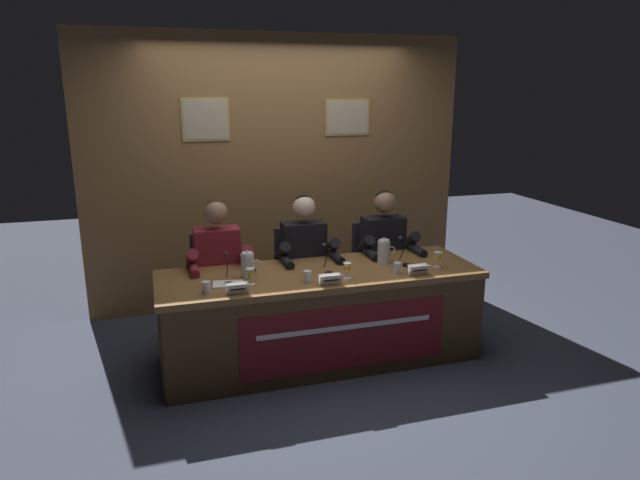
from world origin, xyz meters
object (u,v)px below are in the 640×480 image
juice_glass_center (347,268)px  water_cup_right (397,268)px  water_cup_left (206,288)px  microphone_right (404,256)px  microphone_center (327,264)px  water_pitcher_right_side (384,251)px  juice_glass_right (438,257)px  panelist_right (386,250)px  water_pitcher_left_side (248,265)px  nameplate_right (419,270)px  water_cup_center (307,277)px  conference_table (324,305)px  document_stack_left (228,284)px  chair_center (300,281)px  nameplate_left (237,289)px  chair_left (218,289)px  panelist_left (219,265)px  microphone_left (228,274)px  panelist_center (306,257)px  chair_right (377,274)px  juice_glass_left (251,273)px  nameplate_center (330,280)px

juice_glass_center → water_cup_right: (0.41, 0.01, -0.05)m
water_cup_left → microphone_right: size_ratio=0.39×
microphone_center → water_pitcher_right_side: bearing=13.3°
juice_glass_right → water_cup_left: bearing=-177.7°
water_cup_left → panelist_right: size_ratio=0.07×
water_pitcher_left_side → nameplate_right: bearing=-14.3°
juice_glass_center → water_pitcher_left_side: 0.74m
panelist_right → microphone_center: bearing=-146.6°
microphone_center → water_cup_center: bearing=-142.4°
conference_table → document_stack_left: document_stack_left is taller
chair_center → water_cup_center: chair_center is taller
nameplate_left → water_pitcher_left_side: 0.37m
conference_table → water_pitcher_left_side: bearing=167.6°
chair_left → nameplate_right: chair_left is taller
microphone_right → water_pitcher_left_side: bearing=177.6°
juice_glass_center → juice_glass_right: same height
chair_center → water_pitcher_right_side: size_ratio=4.38×
water_cup_right → water_pitcher_right_side: bearing=88.3°
chair_left → juice_glass_center: (0.87, -0.82, 0.36)m
panelist_right → document_stack_left: 1.54m
chair_left → water_cup_center: 1.03m
microphone_right → water_cup_left: bearing=-172.5°
chair_center → nameplate_right: (0.69, -0.89, 0.32)m
juice_glass_center → water_cup_center: juice_glass_center is taller
chair_left → chair_center: size_ratio=1.00×
chair_center → microphone_center: (0.04, -0.65, 0.35)m
panelist_left → nameplate_right: 1.58m
nameplate_left → chair_center: chair_center is taller
microphone_left → nameplate_right: (1.41, -0.22, -0.03)m
juice_glass_center → juice_glass_right: size_ratio=1.00×
nameplate_left → juice_glass_right: (1.61, 0.15, 0.05)m
conference_table → panelist_center: panelist_center is taller
chair_right → juice_glass_right: chair_right is taller
nameplate_left → water_pitcher_left_side: water_pitcher_left_side is taller
water_cup_left → chair_right: 1.85m
microphone_left → water_cup_center: microphone_left is taller
panelist_left → water_cup_center: 0.83m
chair_left → microphone_center: 1.07m
juice_glass_left → panelist_center: bearing=44.1°
water_cup_left → water_pitcher_left_side: 0.43m
juice_glass_center → panelist_right: panelist_right is taller
document_stack_left → microphone_right: bearing=3.1°
water_cup_center → panelist_right: size_ratio=0.07×
nameplate_center → chair_left: bearing=127.7°
water_cup_left → juice_glass_center: juice_glass_center is taller
nameplate_center → panelist_right: bearing=43.8°
microphone_center → chair_right: 1.01m
water_cup_left → microphone_left: microphone_left is taller
chair_center → panelist_right: size_ratio=0.74×
water_cup_right → document_stack_left: bearing=175.2°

